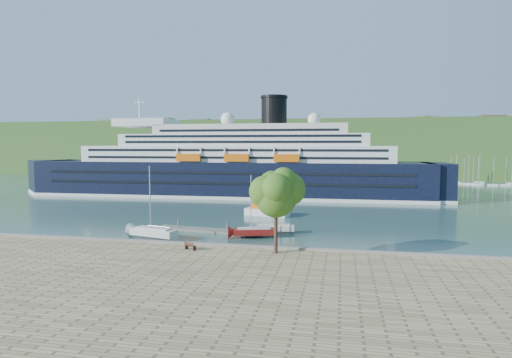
{
  "coord_description": "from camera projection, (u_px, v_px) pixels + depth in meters",
  "views": [
    {
      "loc": [
        19.86,
        -50.41,
        13.46
      ],
      "look_at": [
        3.67,
        30.0,
        6.95
      ],
      "focal_mm": 30.0,
      "sensor_mm": 36.0,
      "label": 1
    }
  ],
  "objects": [
    {
      "name": "ground",
      "position": [
        181.0,
        251.0,
        54.23
      ],
      "size": [
        400.0,
        400.0,
        0.0
      ],
      "primitive_type": "plane",
      "color": "#2B4E49",
      "rests_on": "ground"
    },
    {
      "name": "far_hillside",
      "position": [
        298.0,
        148.0,
        194.98
      ],
      "size": [
        400.0,
        50.0,
        24.0
      ],
      "primitive_type": "cube",
      "color": "#2D5120",
      "rests_on": "ground"
    },
    {
      "name": "quay_coping",
      "position": [
        180.0,
        243.0,
        53.95
      ],
      "size": [
        220.0,
        0.5,
        0.3
      ],
      "primitive_type": "cube",
      "color": "slate",
      "rests_on": "promenade"
    },
    {
      "name": "cruise_ship",
      "position": [
        228.0,
        147.0,
        112.08
      ],
      "size": [
        116.57,
        19.75,
        26.09
      ],
      "primitive_type": null,
      "rotation": [
        0.0,
        0.0,
        0.02
      ],
      "color": "black",
      "rests_on": "ground"
    },
    {
      "name": "park_bench",
      "position": [
        190.0,
        245.0,
        50.98
      ],
      "size": [
        1.71,
        1.23,
        1.01
      ],
      "primitive_type": null,
      "rotation": [
        0.0,
        0.0,
        -0.42
      ],
      "color": "#4D2416",
      "rests_on": "promenade"
    },
    {
      "name": "promenade_tree",
      "position": [
        276.0,
        207.0,
        49.03
      ],
      "size": [
        6.48,
        6.48,
        10.74
      ],
      "primitive_type": null,
      "color": "#315C18",
      "rests_on": "promenade"
    },
    {
      "name": "floating_pontoon",
      "position": [
        215.0,
        231.0,
        66.1
      ],
      "size": [
        19.2,
        4.88,
        0.42
      ],
      "primitive_type": null,
      "rotation": [
        0.0,
        0.0,
        -0.14
      ],
      "color": "slate",
      "rests_on": "ground"
    },
    {
      "name": "sailboat_white_near",
      "position": [
        153.0,
        205.0,
        60.74
      ],
      "size": [
        8.09,
        3.98,
        10.07
      ],
      "primitive_type": null,
      "rotation": [
        0.0,
        0.0,
        -0.24
      ],
      "color": "silver",
      "rests_on": "ground"
    },
    {
      "name": "sailboat_red",
      "position": [
        254.0,
        208.0,
        61.85
      ],
      "size": [
        7.03,
        3.71,
        8.75
      ],
      "primitive_type": null,
      "rotation": [
        0.0,
        0.0,
        0.29
      ],
      "color": "maroon",
      "rests_on": "ground"
    },
    {
      "name": "sailboat_white_far",
      "position": [
        276.0,
        207.0,
        65.09
      ],
      "size": [
        6.46,
        2.6,
        8.11
      ],
      "primitive_type": null,
      "rotation": [
        0.0,
        0.0,
        0.14
      ],
      "color": "silver",
      "rests_on": "ground"
    },
    {
      "name": "tender_launch",
      "position": [
        267.0,
        209.0,
        81.71
      ],
      "size": [
        8.92,
        4.76,
        2.34
      ],
      "primitive_type": null,
      "rotation": [
        0.0,
        0.0,
        -0.23
      ],
      "color": "#DE610D",
      "rests_on": "ground"
    }
  ]
}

